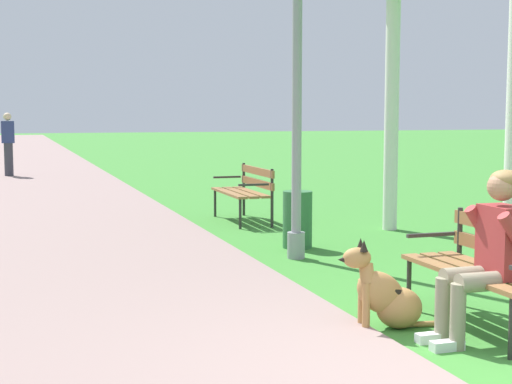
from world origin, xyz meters
TOP-DOWN VIEW (x-y plane):
  - ground_plane at (0.00, 0.00)m, footprint 120.00×120.00m
  - paved_path at (-2.37, 24.00)m, footprint 4.18×60.00m
  - park_bench_near at (0.62, 1.09)m, footprint 0.55×1.50m
  - park_bench_mid at (0.58, 7.21)m, footprint 0.55×1.50m
  - person_seated_on_near_bench at (0.41, 0.80)m, footprint 0.74×0.49m
  - dog_shepherd at (-0.13, 1.32)m, footprint 0.83×0.34m
  - lamp_post_near at (0.25, 4.22)m, footprint 0.24×0.24m
  - litter_bin at (0.51, 4.86)m, footprint 0.36×0.36m
  - pedestrian_distant at (-2.81, 16.76)m, footprint 0.32×0.22m

SIDE VIEW (x-z plane):
  - ground_plane at x=0.00m, z-range 0.00..0.00m
  - paved_path at x=-2.37m, z-range 0.00..0.04m
  - dog_shepherd at x=-0.13m, z-range -0.09..0.61m
  - litter_bin at x=0.51m, z-range 0.00..0.70m
  - park_bench_near at x=0.62m, z-range 0.09..0.94m
  - park_bench_mid at x=0.58m, z-range 0.09..0.94m
  - person_seated_on_near_bench at x=0.41m, z-range 0.06..1.31m
  - pedestrian_distant at x=-2.81m, z-range 0.02..1.67m
  - lamp_post_near at x=0.25m, z-range 0.07..4.26m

